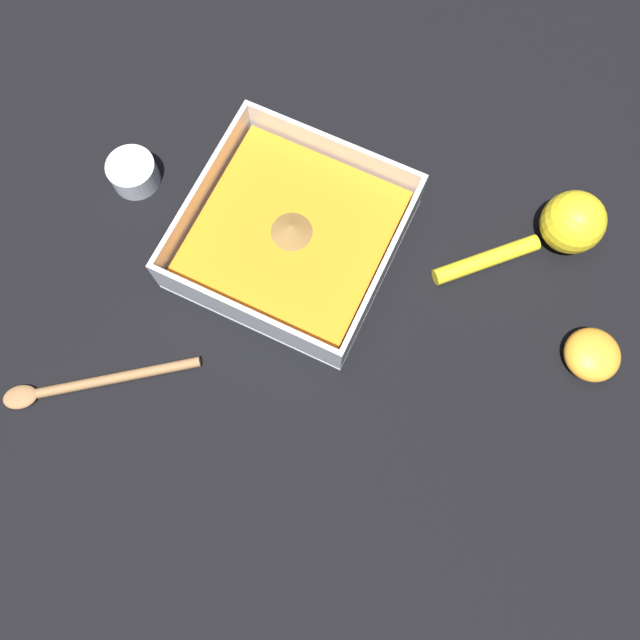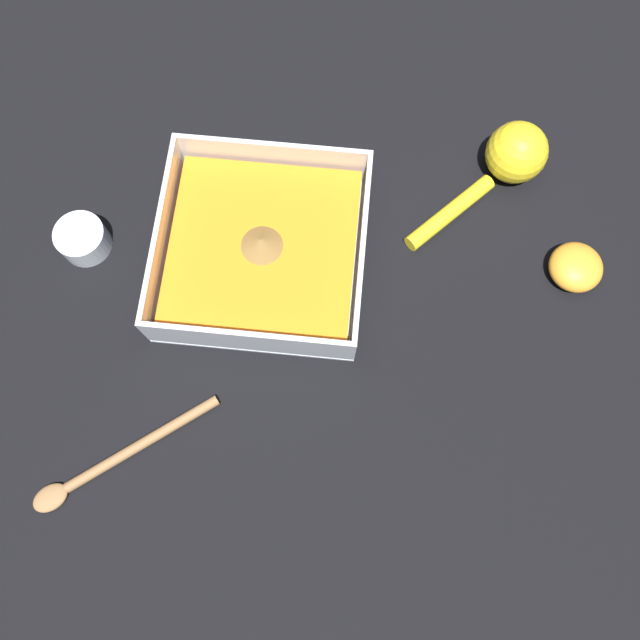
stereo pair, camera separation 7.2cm
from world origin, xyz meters
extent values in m
plane|color=black|center=(0.00, 0.00, 0.00)|extent=(4.00, 4.00, 0.00)
cube|color=silver|center=(-0.01, 0.05, 0.00)|extent=(0.24, 0.24, 0.01)
cube|color=silver|center=(-0.01, 0.17, 0.04)|extent=(0.24, 0.01, 0.06)
cube|color=silver|center=(-0.01, -0.07, 0.04)|extent=(0.24, 0.01, 0.06)
cube|color=silver|center=(0.11, 0.05, 0.04)|extent=(0.01, 0.23, 0.06)
cube|color=silver|center=(-0.13, 0.05, 0.04)|extent=(0.01, 0.23, 0.06)
cube|color=orange|center=(-0.01, 0.05, 0.02)|extent=(0.22, 0.22, 0.03)
cone|color=brown|center=(-0.01, 0.05, 0.05)|extent=(0.05, 0.05, 0.02)
cylinder|color=silver|center=(0.21, 0.05, 0.02)|extent=(0.06, 0.06, 0.03)
cylinder|color=brown|center=(0.21, 0.05, 0.01)|extent=(0.05, 0.05, 0.02)
sphere|color=yellow|center=(-0.31, -0.11, 0.04)|extent=(0.08, 0.08, 0.08)
cylinder|color=yellow|center=(-0.24, -0.03, 0.01)|extent=(0.11, 0.11, 0.02)
ellipsoid|color=orange|center=(-0.39, 0.03, 0.02)|extent=(0.07, 0.07, 0.04)
ellipsoid|color=olive|center=(0.19, 0.36, 0.01)|extent=(0.05, 0.05, 0.01)
cylinder|color=olive|center=(0.10, 0.29, 0.01)|extent=(0.16, 0.12, 0.01)
camera|label=1|loc=(-0.18, 0.32, 0.72)|focal=35.00mm
camera|label=2|loc=(-0.11, 0.34, 0.72)|focal=35.00mm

